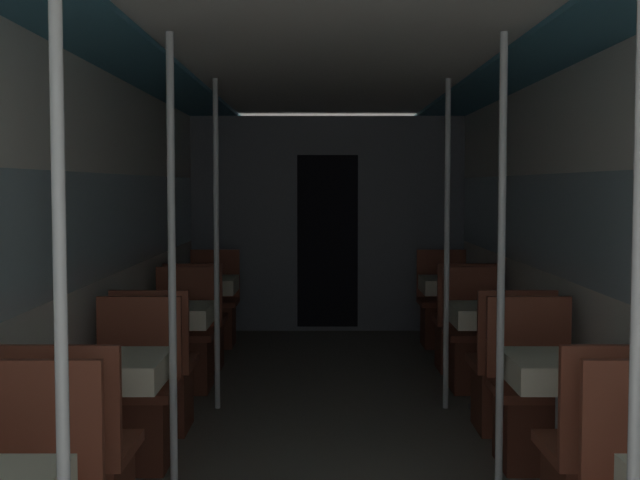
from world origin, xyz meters
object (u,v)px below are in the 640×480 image
object	(u,v)px
support_pole_left_2	(215,245)
chair_right_far_2	(475,353)
support_pole_right_2	(445,245)
chair_left_far_1	(131,415)
dining_table_right_1	(564,380)
dining_table_left_3	(203,290)
chair_right_far_3	(442,317)
support_pole_right_1	(499,271)
chair_right_near_2	(508,387)
support_pole_left_0	(59,335)
chair_left_near_2	(154,387)
chair_left_far_3	(211,317)
chair_right_near_3	(461,337)
support_pole_right_0	(635,335)
dining_table_left_1	(105,380)
chair_left_near_3	(195,337)
support_pole_left_1	(170,271)
chair_right_far_1	(534,415)
dining_table_left_2	(169,322)
dining_table_right_2	(491,322)
dining_table_right_3	(451,290)
chair_left_far_2	(182,353)

from	to	relation	value
support_pole_left_2	chair_right_far_2	distance (m)	2.16
chair_right_far_2	support_pole_right_2	size ratio (longest dim) A/B	0.40
chair_left_far_1	dining_table_right_1	distance (m)	2.32
dining_table_left_3	chair_right_far_3	size ratio (longest dim) A/B	0.79
support_pole_right_1	chair_right_near_2	size ratio (longest dim) A/B	2.49
support_pole_left_0	support_pole_left_2	distance (m)	3.67
support_pole_left_2	dining_table_right_1	world-z (taller)	support_pole_left_2
support_pole_left_0	chair_right_far_3	world-z (taller)	support_pole_left_0
chair_left_near_2	dining_table_right_1	bearing A→B (deg)	-29.56
chair_left_far_1	chair_left_far_3	bearing A→B (deg)	-90.00
support_pole_left_2	chair_right_far_3	bearing A→B (deg)	51.72
chair_right_near_3	support_pole_right_1	bearing A→B (deg)	-95.88
support_pole_right_0	dining_table_left_3	bearing A→B (deg)	109.06
dining_table_left_1	dining_table_left_3	xyz separation A→B (m)	(0.00, 3.67, 0.00)
chair_left_far_3	dining_table_right_1	xyz separation A→B (m)	(2.22, -4.25, 0.33)
chair_left_near_3	chair_right_far_3	xyz separation A→B (m)	(2.22, 1.15, 0.00)
support_pole_left_1	chair_right_far_1	bearing A→B (deg)	16.83
support_pole_left_1	chair_right_near_3	bearing A→B (deg)	58.42
dining_table_left_2	chair_right_near_3	bearing A→B (deg)	29.56
chair_right_far_2	dining_table_left_2	bearing A→B (deg)	14.53
dining_table_left_1	chair_right_far_1	bearing A→B (deg)	14.53
chair_right_near_2	dining_table_right_1	bearing A→B (deg)	-90.00
support_pole_right_0	chair_left_near_3	bearing A→B (deg)	111.10
dining_table_left_1	dining_table_right_2	distance (m)	2.88
dining_table_left_1	chair_right_far_3	world-z (taller)	chair_right_far_3
dining_table_right_2	support_pole_right_2	world-z (taller)	support_pole_right_2
support_pole_left_0	support_pole_right_1	xyz separation A→B (m)	(1.58, 1.84, 0.00)
chair_left_near_2	chair_left_near_3	distance (m)	1.84
dining_table_left_2	chair_right_far_2	size ratio (longest dim) A/B	0.79
dining_table_right_2	support_pole_right_0	bearing A→B (deg)	-94.97
dining_table_right_2	dining_table_right_3	bearing A→B (deg)	90.00
chair_left_far_3	chair_right_far_1	bearing A→B (deg)	121.18
chair_left_far_3	chair_right_near_3	size ratio (longest dim) A/B	1.00
chair_left_far_1	support_pole_right_2	world-z (taller)	support_pole_right_2
support_pole_right_0	chair_right_far_3	bearing A→B (deg)	87.00
support_pole_left_2	chair_right_far_1	distance (m)	2.44
chair_left_near_3	dining_table_right_3	bearing A→B (deg)	14.53
chair_right_far_1	chair_right_near_3	bearing A→B (deg)	-90.00
chair_left_far_2	support_pole_left_2	distance (m)	1.08
chair_right_near_2	chair_right_far_3	distance (m)	2.99
chair_left_far_1	chair_right_near_2	xyz separation A→B (m)	(2.22, 0.68, 0.00)
support_pole_left_0	chair_left_near_2	size ratio (longest dim) A/B	2.49
chair_left_near_2	chair_left_far_2	distance (m)	1.15
dining_table_right_3	chair_right_near_3	xyz separation A→B (m)	(0.00, -0.58, -0.33)
dining_table_right_2	chair_right_near_3	bearing A→B (deg)	90.00
dining_table_right_3	dining_table_left_3	bearing A→B (deg)	180.00
chair_left_far_1	support_pole_left_2	distance (m)	1.56
support_pole_right_2	dining_table_right_3	bearing A→B (deg)	80.14
support_pole_left_0	chair_left_near_3	distance (m)	5.02
support_pole_left_1	chair_left_far_2	bearing A→B (deg)	97.54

